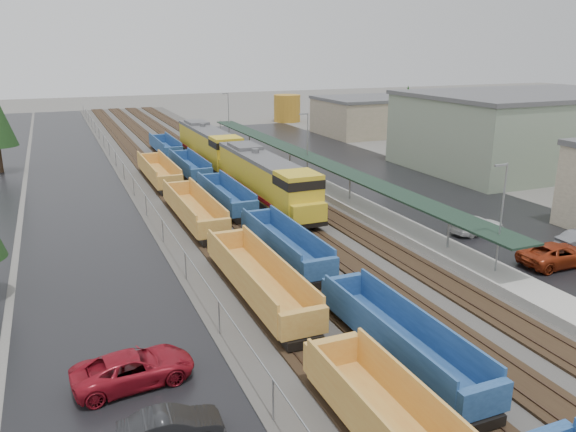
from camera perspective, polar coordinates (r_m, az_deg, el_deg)
name	(u,v)px	position (r m, az deg, el deg)	size (l,w,h in m)	color
ballast_strip	(203,173)	(70.28, -8.58, 4.37)	(20.00, 160.00, 0.08)	#302D2B
trackbed	(203,172)	(70.25, -8.59, 4.46)	(14.60, 160.00, 0.22)	black
west_parking_lot	(75,184)	(68.30, -20.86, 3.05)	(10.00, 160.00, 0.02)	black
east_commuter_lot	(379,176)	(68.57, 9.20, 4.00)	(16.00, 100.00, 0.02)	black
station_platform	(307,177)	(63.99, 1.95, 3.95)	(3.00, 80.00, 8.00)	#9E9B93
chainlink_fence	(125,169)	(66.80, -16.23, 4.61)	(0.08, 160.04, 2.02)	gray
industrial_buildings	(528,137)	(76.35, 23.21, 7.40)	(32.52, 75.30, 9.50)	tan
distant_hills	(217,86)	(226.31, -7.18, 12.94)	(301.00, 140.00, 25.20)	#4B5D48
tree_east	(407,112)	(79.01, 11.97, 10.30)	(4.40, 4.40, 10.00)	#332316
locomotive_lead	(266,179)	(54.72, -2.25, 3.76)	(3.35, 22.07, 5.00)	black
locomotive_trail	(209,145)	(74.37, -8.01, 7.11)	(3.35, 22.07, 5.00)	black
well_string_yellow	(258,281)	(34.82, -3.05, -6.58)	(2.70, 81.17, 2.39)	#CA8838
well_string_blue	(284,245)	(40.94, -0.39, -2.98)	(2.53, 102.14, 2.24)	navy
storage_tank	(287,108)	(117.99, -0.09, 10.89)	(5.47, 5.47, 5.47)	#AE7A22
parked_car_west_b	(171,428)	(23.99, -11.81, -20.29)	(4.11, 1.43, 1.35)	black
parked_car_west_c	(134,369)	(27.75, -15.41, -14.72)	(5.55, 2.56, 1.54)	maroon
parked_car_east_b	(558,255)	(44.40, 25.71, -3.55)	(5.83, 2.69, 1.62)	maroon
parked_car_east_c	(477,225)	(49.41, 18.68, -0.89)	(4.90, 1.99, 1.42)	white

